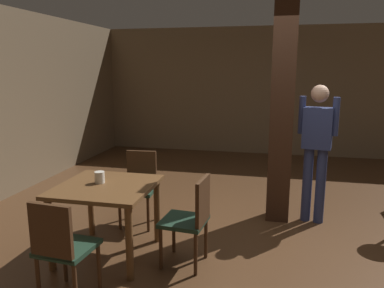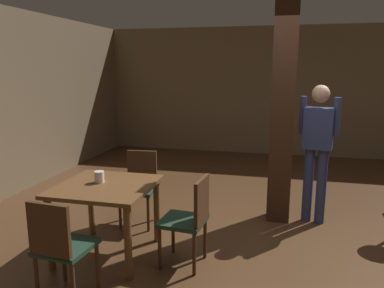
% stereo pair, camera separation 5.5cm
% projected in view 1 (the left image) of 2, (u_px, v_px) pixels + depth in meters
% --- Properties ---
extents(ground_plane, '(10.80, 10.80, 0.00)m').
position_uv_depth(ground_plane, '(276.00, 242.00, 4.21)').
color(ground_plane, '#4C301C').
extents(wall_back, '(8.00, 0.10, 2.80)m').
position_uv_depth(wall_back, '(280.00, 92.00, 8.22)').
color(wall_back, '#756047').
rests_on(wall_back, ground_plane).
extents(pillar, '(0.28, 0.28, 2.80)m').
position_uv_depth(pillar, '(282.00, 111.00, 4.59)').
color(pillar, '#382114').
rests_on(pillar, ground_plane).
extents(dining_table, '(0.94, 0.94, 0.76)m').
position_uv_depth(dining_table, '(106.00, 197.00, 3.80)').
color(dining_table, brown).
rests_on(dining_table, ground_plane).
extents(chair_south, '(0.45, 0.45, 0.89)m').
position_uv_depth(chair_south, '(62.00, 245.00, 3.03)').
color(chair_south, '#1E3828').
rests_on(chair_south, ground_plane).
extents(chair_east, '(0.46, 0.46, 0.89)m').
position_uv_depth(chair_east, '(191.00, 217.00, 3.62)').
color(chair_east, '#1E3828').
rests_on(chair_east, ground_plane).
extents(chair_north, '(0.45, 0.45, 0.89)m').
position_uv_depth(chair_north, '(139.00, 184.00, 4.64)').
color(chair_north, '#1E3828').
rests_on(chair_north, ground_plane).
extents(napkin_cup, '(0.10, 0.10, 0.12)m').
position_uv_depth(napkin_cup, '(100.00, 177.00, 3.83)').
color(napkin_cup, silver).
rests_on(napkin_cup, dining_table).
extents(standing_person, '(0.47, 0.26, 1.72)m').
position_uv_depth(standing_person, '(317.00, 144.00, 4.57)').
color(standing_person, navy).
rests_on(standing_person, ground_plane).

